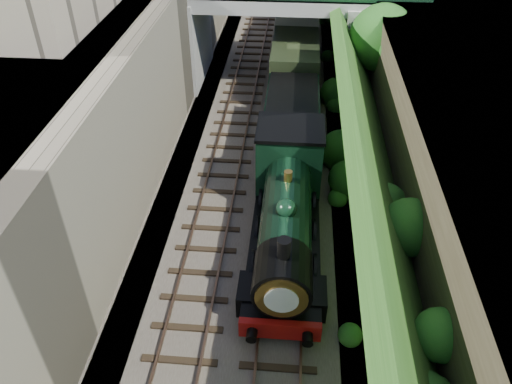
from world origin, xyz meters
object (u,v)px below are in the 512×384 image
tender (291,125)px  locomotive (286,211)px  tree (383,40)px  road_bridge (293,21)px

tender → locomotive: bearing=-90.0°
tree → locomotive: 12.89m
road_bridge → locomotive: size_ratio=1.56×
tree → locomotive: (-4.71, -11.67, -2.75)m
road_bridge → tree: road_bridge is taller
road_bridge → tender: 9.09m
road_bridge → tree: bearing=-41.8°
tree → locomotive: bearing=-112.0°
tree → tender: size_ratio=1.10×
road_bridge → tender: size_ratio=2.67×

